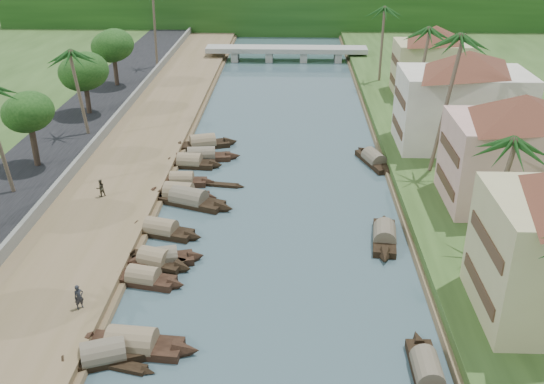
{
  "coord_description": "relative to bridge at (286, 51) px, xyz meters",
  "views": [
    {
      "loc": [
        1.12,
        -34.11,
        24.62
      ],
      "look_at": [
        -0.52,
        13.67,
        2.0
      ],
      "focal_mm": 40.0,
      "sensor_mm": 36.0,
      "label": 1
    }
  ],
  "objects": [
    {
      "name": "sampan_5",
      "position": [
        -9.08,
        -67.41,
        -1.31
      ],
      "size": [
        6.49,
        3.42,
        2.05
      ],
      "rotation": [
        0.0,
        0.0,
        -0.31
      ],
      "color": "black",
      "rests_on": "ground"
    },
    {
      "name": "right_bank",
      "position": [
        19.0,
        -52.0,
        -1.12
      ],
      "size": [
        16.0,
        180.0,
        1.2
      ],
      "primitive_type": "cube",
      "color": "#2C441B",
      "rests_on": "ground"
    },
    {
      "name": "sampan_13",
      "position": [
        -8.85,
        -42.6,
        -1.31
      ],
      "size": [
        8.35,
        4.14,
        2.25
      ],
      "rotation": [
        0.0,
        0.0,
        0.31
      ],
      "color": "black",
      "rests_on": "ground"
    },
    {
      "name": "sampan_6",
      "position": [
        -8.49,
        -67.16,
        -1.31
      ],
      "size": [
        6.61,
        3.08,
        1.97
      ],
      "rotation": [
        0.0,
        0.0,
        0.26
      ],
      "color": "black",
      "rests_on": "ground"
    },
    {
      "name": "treeline",
      "position": [
        -0.0,
        28.0,
        2.28
      ],
      "size": [
        120.0,
        14.0,
        8.0
      ],
      "color": "#15390F",
      "rests_on": "ground"
    },
    {
      "name": "building_far",
      "position": [
        18.99,
        -44.0,
        4.66
      ],
      "size": [
        15.59,
        15.59,
        10.2
      ],
      "color": "white",
      "rests_on": "right_bank"
    },
    {
      "name": "bridge",
      "position": [
        0.0,
        0.0,
        0.0
      ],
      "size": [
        28.0,
        4.0,
        2.4
      ],
      "color": "gray",
      "rests_on": "ground"
    },
    {
      "name": "sampan_14",
      "position": [
        9.09,
        -78.83,
        -1.32
      ],
      "size": [
        1.63,
        7.69,
        1.91
      ],
      "rotation": [
        0.0,
        0.0,
        1.57
      ],
      "color": "black",
      "rests_on": "ground"
    },
    {
      "name": "sampan_11",
      "position": [
        -9.45,
        -48.16,
        -1.31
      ],
      "size": [
        7.26,
        2.2,
        2.08
      ],
      "rotation": [
        0.0,
        0.0,
        -0.09
      ],
      "color": "black",
      "rests_on": "ground"
    },
    {
      "name": "palm_2",
      "position": [
        15.0,
        -51.19,
        12.14
      ],
      "size": [
        3.2,
        3.2,
        14.55
      ],
      "color": "brown",
      "rests_on": "ground"
    },
    {
      "name": "sampan_4",
      "position": [
        -9.37,
        -69.81,
        -1.32
      ],
      "size": [
        6.63,
        2.73,
        1.89
      ],
      "rotation": [
        0.0,
        0.0,
        -0.21
      ],
      "color": "black",
      "rests_on": "ground"
    },
    {
      "name": "sampan_2",
      "position": [
        -8.42,
        -77.01,
        -1.31
      ],
      "size": [
        8.75,
        2.51,
        2.27
      ],
      "rotation": [
        0.0,
        0.0,
        -0.09
      ],
      "color": "black",
      "rests_on": "ground"
    },
    {
      "name": "canoe_2",
      "position": [
        -5.68,
        -52.89,
        -1.62
      ],
      "size": [
        4.88,
        1.44,
        0.7
      ],
      "rotation": [
        0.0,
        0.0,
        -0.15
      ],
      "color": "black",
      "rests_on": "ground"
    },
    {
      "name": "sampan_7",
      "position": [
        -9.54,
        -62.65,
        -1.31
      ],
      "size": [
        7.64,
        3.54,
        2.03
      ],
      "rotation": [
        0.0,
        0.0,
        -0.28
      ],
      "color": "black",
      "rests_on": "ground"
    },
    {
      "name": "building_mid",
      "position": [
        19.99,
        -58.0,
        4.41
      ],
      "size": [
        14.11,
        14.11,
        9.7
      ],
      "color": "#DEA79D",
      "rests_on": "right_bank"
    },
    {
      "name": "person_far",
      "position": [
        -16.04,
        -57.21,
        -0.11
      ],
      "size": [
        1.0,
        0.99,
        1.63
      ],
      "primitive_type": "imported",
      "rotation": [
        0.0,
        0.0,
        3.87
      ],
      "color": "#333024",
      "rests_on": "left_bank"
    },
    {
      "name": "canoe_1",
      "position": [
        -8.87,
        -78.57,
        -1.62
      ],
      "size": [
        4.85,
        1.91,
        0.78
      ],
      "rotation": [
        0.0,
        0.0,
        -0.24
      ],
      "color": "black",
      "rests_on": "ground"
    },
    {
      "name": "sampan_8",
      "position": [
        -9.27,
        -55.85,
        -1.3
      ],
      "size": [
        7.76,
        2.71,
        2.34
      ],
      "rotation": [
        0.0,
        0.0,
        -0.12
      ],
      "color": "black",
      "rests_on": "ground"
    },
    {
      "name": "sampan_15",
      "position": [
        8.76,
        -63.08,
        -1.31
      ],
      "size": [
        2.56,
        8.03,
        2.13
      ],
      "rotation": [
        0.0,
        0.0,
        1.45
      ],
      "color": "black",
      "rests_on": "ground"
    },
    {
      "name": "sampan_3",
      "position": [
        -9.86,
        -78.08,
        -1.31
      ],
      "size": [
        7.59,
        4.02,
        2.05
      ],
      "rotation": [
        0.0,
        0.0,
        0.35
      ],
      "color": "black",
      "rests_on": "ground"
    },
    {
      "name": "building_distant",
      "position": [
        19.99,
        -24.0,
        4.16
      ],
      "size": [
        12.62,
        12.62,
        9.2
      ],
      "color": "#BEB77F",
      "rests_on": "right_bank"
    },
    {
      "name": "left_bank",
      "position": [
        -16.0,
        -52.0,
        -1.32
      ],
      "size": [
        10.0,
        180.0,
        0.8
      ],
      "primitive_type": "cube",
      "color": "brown",
      "rests_on": "ground"
    },
    {
      "name": "person_near",
      "position": [
        -12.54,
        -73.97,
        -0.06
      ],
      "size": [
        0.74,
        0.72,
        1.72
      ],
      "primitive_type": "imported",
      "rotation": [
        0.0,
        0.0,
        0.71
      ],
      "color": "#25262D",
      "rests_on": "left_bank"
    },
    {
      "name": "sampan_12",
      "position": [
        -8.48,
        -46.3,
        -1.31
      ],
      "size": [
        8.73,
        2.56,
        2.07
      ],
      "rotation": [
        0.0,
        0.0,
        0.12
      ],
      "color": "black",
      "rests_on": "ground"
    },
    {
      "name": "sampan_10",
      "position": [
        -9.5,
        -52.72,
        -1.32
      ],
      "size": [
        6.67,
        1.69,
        1.88
      ],
      "rotation": [
        0.0,
        0.0,
        0.02
      ],
      "color": "black",
      "rests_on": "ground"
    },
    {
      "name": "tree_5",
      "position": [
        -24.0,
        -21.87,
        5.19
      ],
      "size": [
        5.26,
        5.26,
        7.76
      ],
      "color": "#443226",
      "rests_on": "ground"
    },
    {
      "name": "ground",
      "position": [
        -0.0,
        -72.0,
        -1.72
      ],
      "size": [
        220.0,
        220.0,
        0.0
      ],
      "primitive_type": "plane",
      "color": "#3D545B",
      "rests_on": "ground"
    },
    {
      "name": "tree_6",
      "position": [
        24.0,
        -42.36,
        4.85
      ],
      "size": [
        4.88,
        4.88,
        7.47
      ],
      "color": "#443226",
      "rests_on": "ground"
    },
    {
      "name": "palm_3",
      "position": [
        16.0,
        -35.37,
        9.99
      ],
      "size": [
        3.2,
        3.2,
        12.32
      ],
      "color": "brown",
      "rests_on": "ground"
    },
    {
      "name": "tree_4",
      "position": [
        -24.0,
        -34.84,
        4.78
      ],
      "size": [
        5.37,
        5.37,
        7.38
      ],
      "color": "#443226",
      "rests_on": "ground"
    },
    {
      "name": "palm_6",
      "position": [
        -22.0,
        -42.27,
        8.64
      ],
      "size": [
        3.2,
        3.2,
        10.72
      ],
      "color": "brown",
      "rests_on": "ground"
    },
    {
      "name": "palm_7",
      "position": [
        14.0,
        -17.28,
        9.65
      ],
      "size": [
        3.2,
        3.2,
        11.98
      ],
      "color": "brown",
      "rests_on": "ground"
    },
    {
      "name": "retaining_wall",
      "position": [
        -20.2,
        -52.0,
        -0.37
      ],
      "size": [
        0.4,
        180.0,
        1.1
      ],
      "primitive_type": "cube",
      "color": "slate",
      "rests_on": "left_bank"
    },
    {
      "name": "sampan_9",
      "position": [
        -8.15,
        -56.93,
        -1.3
      ],
      "size": [
        9.3,
        4.99,
        2.33
      ],
      "rotation": [
        0.0,
        0.0,
        -0.37
      ],
      "color": "black",
      "rests_on": "ground"
    },
    {
      "name": "tree_3",
      "position": [
        -24.0,
        -51.56,
        5.04
      ],
      "size": [
        4.49,
        4.49,
        7.31
      ],
      "color": "#443226",
      "rests_on": "ground"
    },
    {
      "name": "sampan_16",
      "position": [
        9.84,
        -46.79,
        -1.31
      ],
      "size": [
        4.17,
        8.43,
        2.06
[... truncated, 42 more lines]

